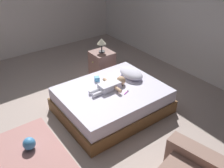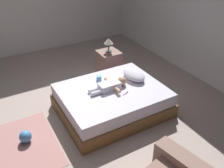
{
  "view_description": "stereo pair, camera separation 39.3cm",
  "coord_description": "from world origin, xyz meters",
  "views": [
    {
      "loc": [
        2.95,
        -1.2,
        2.59
      ],
      "look_at": [
        0.25,
        0.8,
        0.54
      ],
      "focal_mm": 39.21,
      "sensor_mm": 36.0,
      "label": 1
    },
    {
      "loc": [
        3.16,
        -0.87,
        2.59
      ],
      "look_at": [
        0.25,
        0.8,
        0.54
      ],
      "focal_mm": 39.21,
      "sensor_mm": 36.0,
      "label": 2
    }
  ],
  "objects": [
    {
      "name": "ground_plane",
      "position": [
        0.0,
        0.0,
        0.0
      ],
      "size": [
        8.0,
        8.0,
        0.0
      ],
      "primitive_type": "plane",
      "color": "#AB978E"
    },
    {
      "name": "wall_behind_bed",
      "position": [
        0.0,
        3.0,
        1.31
      ],
      "size": [
        8.0,
        0.12,
        2.62
      ],
      "primitive_type": "cube",
      "color": "silver",
      "rests_on": "ground_plane"
    },
    {
      "name": "wall_side",
      "position": [
        -3.0,
        0.0,
        1.31
      ],
      "size": [
        0.12,
        6.0,
        2.62
      ],
      "primitive_type": "cube",
      "color": "silver",
      "rests_on": "ground_plane"
    },
    {
      "name": "bed",
      "position": [
        0.25,
        0.8,
        0.21
      ],
      "size": [
        1.37,
        1.72,
        0.44
      ],
      "color": "brown",
      "rests_on": "ground_plane"
    },
    {
      "name": "pillow",
      "position": [
        0.12,
        1.31,
        0.51
      ],
      "size": [
        0.49,
        0.31,
        0.15
      ],
      "color": "silver",
      "rests_on": "bed"
    },
    {
      "name": "baby",
      "position": [
        0.22,
        0.81,
        0.5
      ],
      "size": [
        0.47,
        0.67,
        0.15
      ],
      "color": "white",
      "rests_on": "bed"
    },
    {
      "name": "toothbrush",
      "position": [
        0.46,
        0.93,
        0.44
      ],
      "size": [
        0.06,
        0.12,
        0.02
      ],
      "color": "#AE2DA3",
      "rests_on": "bed"
    },
    {
      "name": "nightstand",
      "position": [
        -0.82,
        1.33,
        0.29
      ],
      "size": [
        0.42,
        0.45,
        0.58
      ],
      "color": "#7B574F",
      "rests_on": "ground_plane"
    },
    {
      "name": "lamp",
      "position": [
        -0.82,
        1.33,
        0.79
      ],
      "size": [
        0.18,
        0.18,
        0.29
      ],
      "color": "#333338",
      "rests_on": "nightstand"
    },
    {
      "name": "rug",
      "position": [
        0.34,
        -0.77,
        0.0
      ],
      "size": [
        1.28,
        1.02,
        0.01
      ],
      "color": "tan",
      "rests_on": "ground_plane"
    },
    {
      "name": "toy_ball",
      "position": [
        0.27,
        -0.65,
        0.1
      ],
      "size": [
        0.18,
        0.18,
        0.18
      ],
      "primitive_type": "sphere",
      "color": "#438DCC",
      "rests_on": "rug"
    },
    {
      "name": "toy_block",
      "position": [
        -0.12,
        0.75,
        0.48
      ],
      "size": [
        0.1,
        0.1,
        0.08
      ],
      "color": "#55A4D4",
      "rests_on": "bed"
    }
  ]
}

